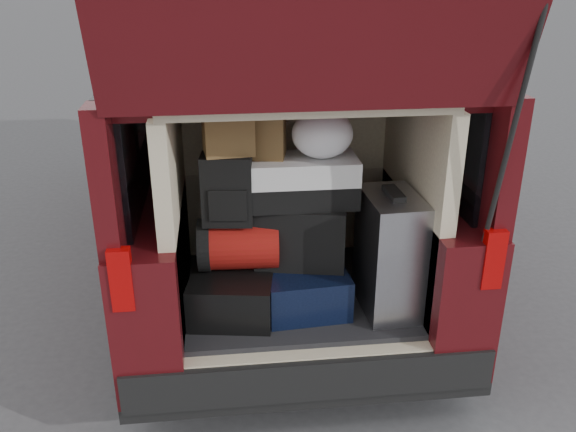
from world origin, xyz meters
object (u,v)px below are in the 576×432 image
object	(u,v)px
navy_hardshell	(302,283)
silver_roller	(389,253)
black_hardshell	(234,286)
black_soft_case	(301,233)
red_duffel	(238,244)
backpack	(227,189)
twotone_duffel	(303,181)

from	to	relation	value
navy_hardshell	silver_roller	world-z (taller)	silver_roller
black_hardshell	black_soft_case	size ratio (longest dim) A/B	1.25
red_duffel	black_soft_case	xyz separation A→B (m)	(0.34, 0.03, 0.03)
silver_roller	black_soft_case	xyz separation A→B (m)	(-0.46, 0.14, 0.08)
backpack	black_hardshell	bearing A→B (deg)	59.79
backpack	twotone_duffel	size ratio (longest dim) A/B	0.65
backpack	twotone_duffel	world-z (taller)	backpack
black_hardshell	black_soft_case	distance (m)	0.47
black_soft_case	backpack	world-z (taller)	backpack
navy_hardshell	black_soft_case	size ratio (longest dim) A/B	1.12
silver_roller	black_soft_case	world-z (taller)	silver_roller
black_soft_case	black_hardshell	bearing A→B (deg)	-163.94
silver_roller	twotone_duffel	world-z (taller)	twotone_duffel
black_hardshell	backpack	size ratio (longest dim) A/B	1.63
black_hardshell	backpack	distance (m)	0.58
red_duffel	twotone_duffel	xyz separation A→B (m)	(0.35, 0.04, 0.33)
black_hardshell	navy_hardshell	bearing A→B (deg)	8.23
navy_hardshell	backpack	bearing A→B (deg)	178.47
red_duffel	silver_roller	bearing A→B (deg)	-5.56
navy_hardshell	twotone_duffel	bearing A→B (deg)	83.09
red_duffel	backpack	xyz separation A→B (m)	(-0.05, -0.03, 0.32)
black_soft_case	twotone_duffel	distance (m)	0.30
red_duffel	backpack	distance (m)	0.33
black_soft_case	backpack	distance (m)	0.49
twotone_duffel	silver_roller	bearing A→B (deg)	-18.41
black_hardshell	red_duffel	bearing A→B (deg)	14.09
navy_hardshell	backpack	world-z (taller)	backpack
twotone_duffel	red_duffel	bearing A→B (deg)	-173.38
black_hardshell	red_duffel	distance (m)	0.26
black_soft_case	twotone_duffel	bearing A→B (deg)	61.00
navy_hardshell	red_duffel	bearing A→B (deg)	174.51
silver_roller	red_duffel	bearing A→B (deg)	169.07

